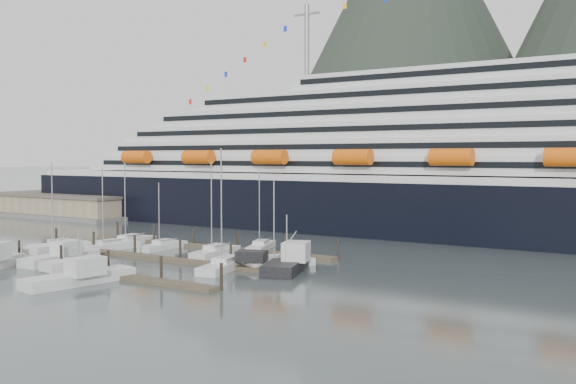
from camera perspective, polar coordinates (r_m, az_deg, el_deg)
name	(u,v)px	position (r m, az deg, el deg)	size (l,w,h in m)	color
ground	(154,264)	(93.54, -11.26, -6.01)	(1600.00, 1600.00, 0.00)	#44514F
cruise_ship	(497,171)	(125.43, 17.28, 1.71)	(210.00, 30.40, 50.30)	black
warehouse	(65,207)	(174.72, -18.32, -1.19)	(46.00, 20.00, 5.80)	#595956
dock_near	(70,269)	(90.58, -17.97, -6.20)	(48.18, 2.28, 3.20)	#483B2E
dock_mid	(145,256)	(99.08, -12.04, -5.34)	(48.18, 2.28, 3.20)	#483B2E
dock_far	(204,246)	(108.47, -7.11, -4.57)	(48.18, 2.28, 3.20)	#483B2E
sailboat_a	(59,247)	(112.07, -18.81, -4.40)	(6.35, 9.62, 14.29)	#B9B9B9
sailboat_b	(109,247)	(109.20, -14.93, -4.54)	(3.74, 10.52, 13.34)	#B9B9B9
sailboat_c	(215,253)	(99.93, -6.17, -5.14)	(4.35, 10.60, 14.38)	#B9B9B9
sailboat_d	(226,266)	(87.83, -5.30, -6.26)	(5.72, 12.37, 16.18)	#B9B9B9
sailboat_e	(130,242)	(115.03, -13.25, -4.13)	(4.22, 11.02, 14.09)	#B9B9B9
sailboat_f	(163,247)	(108.21, -10.52, -4.57)	(2.86, 8.97, 10.97)	#B9B9B9
sailboat_g	(261,247)	(106.04, -2.30, -4.67)	(6.04, 10.21, 13.30)	#B9B9B9
sailboat_h	(280,264)	(89.41, -0.67, -6.10)	(6.45, 9.74, 11.87)	#B9B9B9
trawler_a	(60,257)	(98.04, -18.77, -5.20)	(8.82, 12.18, 6.52)	#B9B9B9
trawler_c	(79,276)	(81.34, -17.31, -6.82)	(9.67, 13.58, 6.74)	#B9B9B9
trawler_e	(286,263)	(86.28, -0.20, -6.05)	(10.59, 12.82, 7.97)	black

